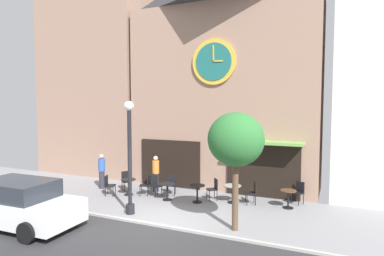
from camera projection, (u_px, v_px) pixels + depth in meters
The scene contains 21 objects.
ground_plane at pixel (153, 228), 10.87m from camera, with size 29.50×10.16×0.13m.
clock_building at pixel (224, 67), 16.20m from camera, with size 9.12×4.08×11.36m.
neighbor_building_left at pixel (104, 61), 20.21m from camera, with size 6.58×4.44×13.47m.
street_lamp at pixel (130, 157), 12.07m from camera, with size 0.36×0.36×4.18m.
street_tree at pixel (236, 140), 10.42m from camera, with size 1.82×1.64×3.81m.
cafe_table_rightmost at pixel (129, 184), 14.72m from camera, with size 0.64×0.64×0.72m.
cafe_table_center_right at pixel (167, 188), 13.93m from camera, with size 0.69×0.69×0.72m.
cafe_table_near_door at pixel (197, 191), 13.59m from camera, with size 0.64×0.64×0.73m.
cafe_table_leftmost at pixel (232, 190), 13.55m from camera, with size 0.72×0.72×0.73m.
cafe_table_center_left at pixel (288, 196), 12.83m from camera, with size 0.61×0.61×0.72m.
cafe_chair_facing_wall at pixel (108, 184), 14.64m from camera, with size 0.52×0.52×0.90m.
cafe_chair_outer at pixel (146, 184), 14.67m from camera, with size 0.53×0.53×0.90m.
cafe_chair_right_end at pixel (171, 183), 14.77m from camera, with size 0.51×0.51×0.90m.
cafe_chair_left_end at pixel (126, 179), 15.49m from camera, with size 0.56×0.56×0.90m.
cafe_chair_under_awning at pixel (214, 187), 13.98m from camera, with size 0.56×0.56×0.90m.
cafe_chair_by_entrance at pixel (253, 191), 13.36m from camera, with size 0.53×0.53×0.90m.
cafe_chair_near_lamp at pixel (155, 184), 14.58m from camera, with size 0.53×0.53×0.90m.
cafe_chair_near_tree at pixel (299, 191), 13.43m from camera, with size 0.54×0.54×0.90m.
pedestrian_blue at pixel (102, 171), 15.84m from camera, with size 0.45×0.45×1.67m.
pedestrian_orange at pixel (156, 173), 15.30m from camera, with size 0.41×0.41×1.67m.
parked_car_white at pixel (18, 204), 10.93m from camera, with size 4.36×2.13×1.55m.
Camera 1 is at (5.51, -9.25, 4.06)m, focal length 30.78 mm.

